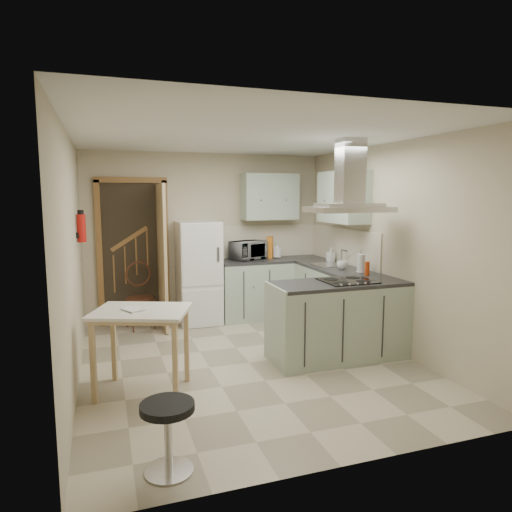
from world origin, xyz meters
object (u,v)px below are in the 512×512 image
object	(u,v)px
peninsula	(339,320)
drop_leaf_table	(142,351)
fridge	(199,273)
microwave	(248,250)
stool	(168,437)
bentwood_chair	(140,299)
extractor_hood	(349,209)

from	to	relation	value
peninsula	drop_leaf_table	bearing A→B (deg)	-174.33
fridge	microwave	xyz separation A→B (m)	(0.79, 0.08, 0.29)
drop_leaf_table	stool	size ratio (longest dim) A/B	1.74
bentwood_chair	stool	world-z (taller)	bentwood_chair
fridge	peninsula	distance (m)	2.35
drop_leaf_table	microwave	xyz separation A→B (m)	(1.78, 2.28, 0.63)
extractor_hood	drop_leaf_table	size ratio (longest dim) A/B	1.04
microwave	extractor_hood	bearing A→B (deg)	-99.33
extractor_hood	stool	distance (m)	3.14
peninsula	stool	distance (m)	2.70
extractor_hood	stool	size ratio (longest dim) A/B	1.81
extractor_hood	peninsula	bearing A→B (deg)	180.00
stool	microwave	world-z (taller)	microwave
bentwood_chair	microwave	distance (m)	1.75
extractor_hood	bentwood_chair	size ratio (longest dim) A/B	1.05
extractor_hood	stool	bearing A→B (deg)	-145.09
extractor_hood	microwave	distance (m)	2.23
fridge	peninsula	xyz separation A→B (m)	(1.22, -1.98, -0.30)
peninsula	drop_leaf_table	size ratio (longest dim) A/B	1.79
bentwood_chair	stool	distance (m)	3.55
extractor_hood	bentwood_chair	bearing A→B (deg)	138.04
drop_leaf_table	extractor_hood	bearing A→B (deg)	26.42
fridge	peninsula	size ratio (longest dim) A/B	0.97
fridge	extractor_hood	size ratio (longest dim) A/B	1.67
bentwood_chair	microwave	bearing A→B (deg)	-9.70
microwave	stool	bearing A→B (deg)	-139.42
drop_leaf_table	microwave	world-z (taller)	microwave
drop_leaf_table	bentwood_chair	size ratio (longest dim) A/B	1.01
bentwood_chair	stool	size ratio (longest dim) A/B	1.72
peninsula	stool	size ratio (longest dim) A/B	3.11
peninsula	stool	bearing A→B (deg)	-143.87
peninsula	extractor_hood	bearing A→B (deg)	0.00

